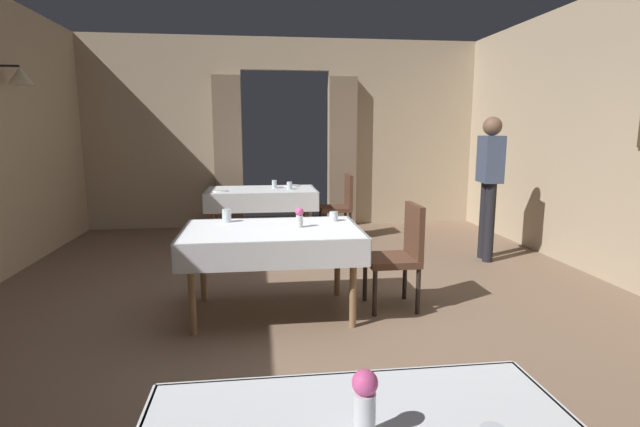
# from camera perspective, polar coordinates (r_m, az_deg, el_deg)

# --- Properties ---
(ground) EXTENTS (10.08, 10.08, 0.00)m
(ground) POSITION_cam_1_polar(r_m,az_deg,el_deg) (4.10, -0.38, -12.62)
(ground) COLOR #7A604C
(wall_back) EXTENTS (6.40, 0.27, 3.00)m
(wall_back) POSITION_cam_1_polar(r_m,az_deg,el_deg) (7.96, -4.08, 9.40)
(wall_back) COLOR tan
(wall_back) RESTS_ON ground
(dining_table_mid) EXTENTS (1.49, 1.00, 0.75)m
(dining_table_mid) POSITION_cam_1_polar(r_m,az_deg,el_deg) (4.10, -5.70, -2.86)
(dining_table_mid) COLOR olive
(dining_table_mid) RESTS_ON ground
(dining_table_far) EXTENTS (1.52, 0.94, 0.75)m
(dining_table_far) POSITION_cam_1_polar(r_m,az_deg,el_deg) (6.81, -6.93, 2.14)
(dining_table_far) COLOR olive
(dining_table_far) RESTS_ON ground
(chair_mid_right) EXTENTS (0.44, 0.44, 0.93)m
(chair_mid_right) POSITION_cam_1_polar(r_m,az_deg,el_deg) (4.33, 9.49, -4.37)
(chair_mid_right) COLOR black
(chair_mid_right) RESTS_ON ground
(chair_far_right) EXTENTS (0.45, 0.44, 0.93)m
(chair_far_right) POSITION_cam_1_polar(r_m,az_deg,el_deg) (7.04, 2.45, 1.25)
(chair_far_right) COLOR black
(chair_far_right) RESTS_ON ground
(flower_vase_near) EXTENTS (0.07, 0.07, 0.20)m
(flower_vase_near) POSITION_cam_1_polar(r_m,az_deg,el_deg) (1.38, 5.28, -21.35)
(flower_vase_near) COLOR silver
(flower_vase_near) RESTS_ON dining_table_near
(flower_vase_mid) EXTENTS (0.07, 0.07, 0.17)m
(flower_vase_mid) POSITION_cam_1_polar(r_m,az_deg,el_deg) (4.10, -2.44, -0.38)
(flower_vase_mid) COLOR silver
(flower_vase_mid) RESTS_ON dining_table_mid
(glass_mid_b) EXTENTS (0.08, 0.08, 0.09)m
(glass_mid_b) POSITION_cam_1_polar(r_m,az_deg,el_deg) (4.38, 1.62, -0.34)
(glass_mid_b) COLOR silver
(glass_mid_b) RESTS_ON dining_table_mid
(glass_mid_c) EXTENTS (0.08, 0.08, 0.12)m
(glass_mid_c) POSITION_cam_1_polar(r_m,az_deg,el_deg) (4.41, -10.96, -0.25)
(glass_mid_c) COLOR silver
(glass_mid_c) RESTS_ON dining_table_mid
(plate_far_a) EXTENTS (0.21, 0.21, 0.01)m
(plate_far_a) POSITION_cam_1_polar(r_m,az_deg,el_deg) (6.66, -11.64, 2.65)
(plate_far_a) COLOR white
(plate_far_a) RESTS_ON dining_table_far
(plate_far_b) EXTENTS (0.24, 0.24, 0.01)m
(plate_far_b) POSITION_cam_1_polar(r_m,az_deg,el_deg) (7.14, -3.27, 3.31)
(plate_far_b) COLOR white
(plate_far_b) RESTS_ON dining_table_far
(glass_far_c) EXTENTS (0.07, 0.07, 0.11)m
(glass_far_c) POSITION_cam_1_polar(r_m,az_deg,el_deg) (6.90, -5.41, 3.48)
(glass_far_c) COLOR silver
(glass_far_c) RESTS_ON dining_table_far
(glass_far_d) EXTENTS (0.07, 0.07, 0.11)m
(glass_far_d) POSITION_cam_1_polar(r_m,az_deg,el_deg) (6.73, -3.61, 3.32)
(glass_far_d) COLOR silver
(glass_far_d) RESTS_ON dining_table_far
(person_waiter_by_doorway) EXTENTS (0.26, 0.38, 1.72)m
(person_waiter_by_doorway) POSITION_cam_1_polar(r_m,az_deg,el_deg) (6.10, 19.38, 4.18)
(person_waiter_by_doorway) COLOR black
(person_waiter_by_doorway) RESTS_ON ground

